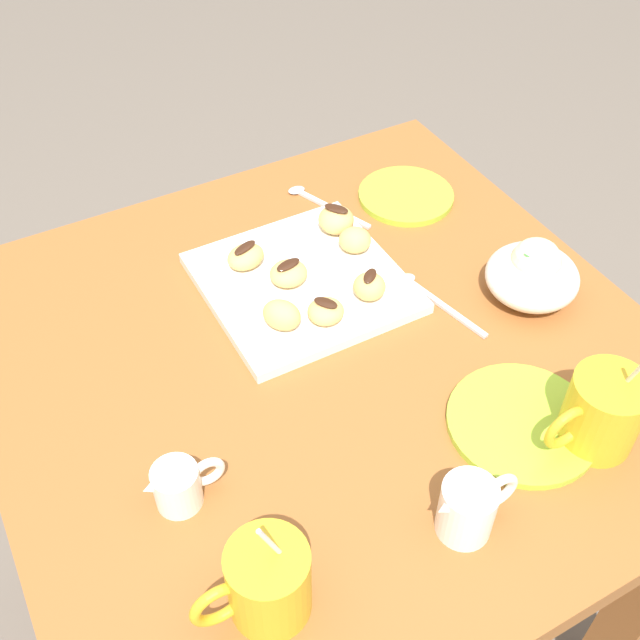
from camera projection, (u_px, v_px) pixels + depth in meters
ground_plane at (323, 604)px, 1.54m from camera, size 8.00×8.00×0.00m
dining_table at (325, 421)px, 1.11m from camera, size 0.85×0.85×0.75m
pastry_plate_square at (302, 283)px, 1.09m from camera, size 0.27×0.27×0.02m
coffee_mug_mustard_left at (602, 411)px, 0.88m from camera, size 0.13×0.09×0.15m
coffee_mug_mustard_right at (266, 581)px, 0.73m from camera, size 0.12×0.08×0.14m
cream_pitcher_white at (469, 507)px, 0.80m from camera, size 0.10×0.06×0.07m
ice_cream_bowl at (533, 274)px, 1.06m from camera, size 0.13×0.13×0.10m
chocolate_sauce_pitcher at (178, 484)px, 0.83m from camera, size 0.09×0.05×0.06m
saucer_lime_left at (406, 196)px, 1.24m from camera, size 0.15×0.15×0.01m
saucer_lime_right at (522, 423)px, 0.92m from camera, size 0.18×0.18×0.01m
loose_spoon_near_saucer at (319, 202)px, 1.23m from camera, size 0.07×0.15×0.01m
loose_spoon_by_plate at (430, 297)px, 1.08m from camera, size 0.05×0.16×0.01m
beignet_0 at (288, 273)px, 1.07m from camera, size 0.06×0.06×0.03m
chocolate_drizzle_0 at (288, 265)px, 1.06m from camera, size 0.04×0.03×0.00m
beignet_1 at (355, 240)px, 1.12m from camera, size 0.06×0.06×0.04m
beignet_2 at (336, 220)px, 1.15m from camera, size 0.06×0.06×0.04m
chocolate_drizzle_2 at (336, 208)px, 1.14m from camera, size 0.04×0.04×0.00m
beignet_3 at (369, 286)px, 1.05m from camera, size 0.06×0.06×0.04m
chocolate_drizzle_3 at (370, 276)px, 1.03m from camera, size 0.03×0.03×0.00m
beignet_4 at (326, 311)px, 1.02m from camera, size 0.05×0.05×0.03m
chocolate_drizzle_4 at (326, 303)px, 1.01m from camera, size 0.03×0.04×0.00m
beignet_5 at (246, 257)px, 1.10m from camera, size 0.06×0.06×0.03m
chocolate_drizzle_5 at (245, 247)px, 1.08m from camera, size 0.04×0.03×0.00m
beignet_6 at (282, 315)px, 1.01m from camera, size 0.06×0.07×0.04m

